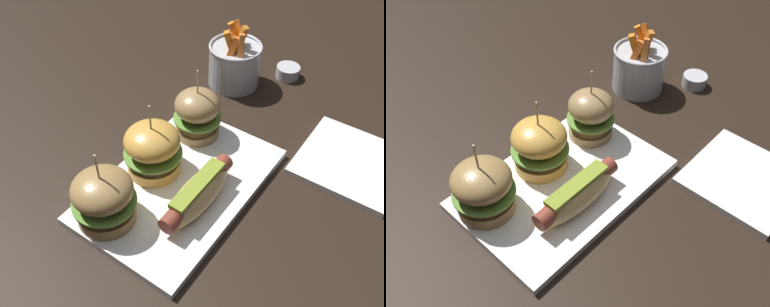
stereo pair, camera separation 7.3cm
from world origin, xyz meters
The scene contains 9 objects.
ground_plane centered at (0.00, 0.00, 0.00)m, with size 3.00×3.00×0.00m, color black.
platter_main centered at (0.00, 0.00, 0.01)m, with size 0.34×0.22×0.01m, color white.
hot_dog centered at (-0.02, -0.05, 0.04)m, with size 0.17×0.05×0.05m.
slider_left centered at (-0.12, 0.05, 0.06)m, with size 0.10×0.10×0.14m.
slider_center centered at (0.00, 0.06, 0.06)m, with size 0.10×0.10×0.14m.
slider_right centered at (0.12, 0.05, 0.06)m, with size 0.09×0.09×0.14m.
fries_bucket centered at (0.31, 0.09, 0.05)m, with size 0.11×0.11×0.14m.
sauce_ramekin centered at (0.40, 0.00, 0.01)m, with size 0.05×0.05×0.03m.
side_plate centered at (0.22, -0.21, 0.01)m, with size 0.17×0.17×0.01m, color white.
Camera 2 is at (-0.35, -0.36, 0.57)m, focal length 41.57 mm.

